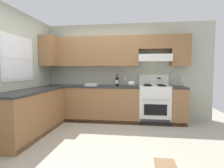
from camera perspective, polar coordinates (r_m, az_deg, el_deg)
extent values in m
plane|color=#B2AA99|center=(3.73, -6.35, -16.25)|extent=(7.04, 7.04, 0.00)
cube|color=olive|center=(2.90, 16.16, -22.55)|extent=(0.30, 0.30, 0.01)
cube|color=#B7BAA3|center=(5.03, 3.13, 3.87)|extent=(4.68, 0.12, 2.55)
cube|color=olive|center=(4.93, -5.90, 9.95)|extent=(2.38, 0.34, 0.76)
cube|color=olive|center=(4.92, 20.48, 9.73)|extent=(0.45, 0.34, 0.76)
cube|color=olive|center=(4.85, 13.17, 12.47)|extent=(0.80, 0.34, 0.34)
cube|color=white|center=(4.77, 13.14, 7.90)|extent=(0.80, 0.46, 0.17)
cube|color=white|center=(4.54, 13.39, 7.13)|extent=(0.80, 0.03, 0.04)
sphere|color=silver|center=(4.74, -6.39, 7.03)|extent=(0.02, 0.02, 0.02)
sphere|color=silver|center=(4.72, 20.61, 6.81)|extent=(0.02, 0.02, 0.02)
sphere|color=silver|center=(4.73, 21.16, 6.79)|extent=(0.02, 0.02, 0.02)
cube|color=silver|center=(4.96, 4.22, 1.60)|extent=(0.08, 0.01, 0.12)
cube|color=silver|center=(4.95, 4.22, 1.85)|extent=(0.03, 0.00, 0.03)
cube|color=silver|center=(4.95, 4.22, 1.35)|extent=(0.03, 0.00, 0.03)
cube|color=silver|center=(5.09, 21.27, 1.40)|extent=(0.08, 0.01, 0.12)
cube|color=silver|center=(5.09, 21.29, 1.64)|extent=(0.03, 0.00, 0.03)
cube|color=silver|center=(5.09, 21.28, 1.15)|extent=(0.03, 0.00, 0.03)
cube|color=#B7BAA3|center=(4.28, -27.73, 3.34)|extent=(0.12, 4.00, 2.55)
cube|color=white|center=(4.25, -27.29, 7.06)|extent=(0.04, 1.00, 0.92)
cube|color=white|center=(4.24, -27.06, 7.08)|extent=(0.01, 0.90, 0.82)
cube|color=white|center=(4.24, -27.03, 7.08)|extent=(0.01, 0.90, 0.02)
cube|color=olive|center=(5.13, -18.49, 9.53)|extent=(0.34, 0.64, 0.76)
cube|color=olive|center=(4.86, -6.35, -6.11)|extent=(2.45, 0.61, 0.87)
cube|color=#2D2D30|center=(4.80, -6.39, -0.76)|extent=(2.47, 0.63, 0.04)
cube|color=olive|center=(4.83, 19.75, -6.40)|extent=(0.36, 0.61, 0.87)
cube|color=#2D2D30|center=(4.77, 19.89, -1.01)|extent=(0.39, 0.63, 0.04)
cube|color=black|center=(4.58, -0.13, -11.75)|extent=(3.54, 0.06, 0.09)
sphere|color=silver|center=(4.67, -13.17, -3.59)|extent=(0.03, 0.03, 0.03)
sphere|color=silver|center=(4.50, 21.35, -4.06)|extent=(0.03, 0.03, 0.03)
cube|color=olive|center=(4.08, -23.84, -8.44)|extent=(0.61, 1.89, 0.87)
cube|color=#2D2D30|center=(4.01, -24.03, -2.07)|extent=(0.63, 1.91, 0.04)
cube|color=black|center=(4.05, -20.24, -14.17)|extent=(0.06, 1.85, 0.09)
cube|color=white|center=(4.74, 13.01, -6.22)|extent=(0.76, 0.58, 0.91)
cube|color=black|center=(4.47, 13.35, -7.84)|extent=(0.53, 0.01, 0.26)
cylinder|color=silver|center=(4.40, 13.43, -4.84)|extent=(0.65, 0.02, 0.02)
cube|color=#333333|center=(4.54, 13.29, -11.36)|extent=(0.70, 0.01, 0.11)
cube|color=white|center=(4.68, 13.10, -0.62)|extent=(0.76, 0.58, 0.02)
cube|color=white|center=(4.94, 12.83, 1.21)|extent=(0.76, 0.04, 0.29)
cube|color=#053F0C|center=(4.94, 14.40, 1.76)|extent=(0.09, 0.01, 0.04)
cylinder|color=black|center=(4.53, 11.13, -0.51)|extent=(0.19, 0.19, 0.02)
cylinder|color=black|center=(4.53, 11.13, -0.58)|extent=(0.07, 0.07, 0.01)
cylinder|color=black|center=(4.56, 15.40, -0.55)|extent=(0.19, 0.19, 0.02)
cylinder|color=black|center=(4.56, 15.40, -0.62)|extent=(0.07, 0.07, 0.01)
cylinder|color=black|center=(4.81, 10.93, -0.24)|extent=(0.19, 0.19, 0.02)
cylinder|color=black|center=(4.81, 10.93, -0.31)|extent=(0.07, 0.07, 0.01)
cylinder|color=black|center=(4.84, 14.95, -0.28)|extent=(0.19, 0.19, 0.02)
cylinder|color=black|center=(4.84, 14.95, -0.35)|extent=(0.07, 0.07, 0.01)
cylinder|color=white|center=(4.91, 10.42, 0.94)|extent=(0.04, 0.02, 0.04)
cylinder|color=white|center=(4.92, 12.05, 0.92)|extent=(0.04, 0.02, 0.04)
cylinder|color=white|center=(4.93, 13.68, 0.90)|extent=(0.04, 0.02, 0.04)
cylinder|color=white|center=(4.95, 15.30, 0.88)|extent=(0.04, 0.02, 0.04)
cylinder|color=black|center=(4.77, 1.61, 0.76)|extent=(0.08, 0.08, 0.21)
cone|color=black|center=(4.77, 1.62, 2.26)|extent=(0.08, 0.08, 0.04)
cylinder|color=black|center=(4.76, 1.62, 2.98)|extent=(0.03, 0.03, 0.08)
cylinder|color=gold|center=(4.76, 1.62, 3.35)|extent=(0.03, 0.03, 0.02)
cube|color=silver|center=(4.73, 1.56, 0.68)|extent=(0.07, 0.00, 0.09)
cube|color=beige|center=(4.73, -6.31, -0.50)|extent=(0.25, 0.22, 0.02)
cube|color=beige|center=(4.60, -6.70, -0.34)|extent=(0.31, 0.01, 0.06)
cube|color=beige|center=(4.85, -5.95, -0.10)|extent=(0.31, 0.01, 0.06)
cube|color=beige|center=(4.76, -8.03, -0.20)|extent=(0.01, 0.25, 0.06)
cube|color=beige|center=(4.69, -4.58, -0.24)|extent=(0.01, 0.25, 0.06)
cylinder|color=white|center=(4.66, 6.05, 0.10)|extent=(0.14, 0.12, 0.12)
cylinder|color=#9E7A51|center=(4.66, 5.19, 0.10)|extent=(0.01, 0.04, 0.04)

